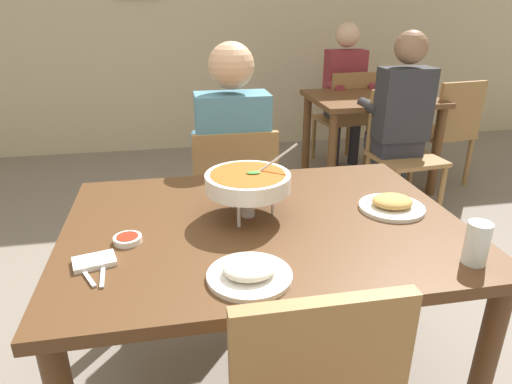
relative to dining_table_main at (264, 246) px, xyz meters
name	(u,v)px	position (x,y,z in m)	size (l,w,h in m)	color
dining_table_main	(264,246)	(0.00, 0.00, 0.00)	(1.37, 1.00, 0.77)	#51331C
chair_diner_main	(234,199)	(0.00, 0.78, -0.16)	(0.44, 0.44, 0.90)	olive
diner_main	(232,155)	(0.00, 0.82, 0.08)	(0.40, 0.45, 1.31)	#2D2D38
curry_bowl	(248,182)	(-0.05, 0.06, 0.23)	(0.33, 0.30, 0.26)	silver
rice_plate	(250,272)	(-0.11, -0.34, 0.12)	(0.24, 0.24, 0.06)	white
appetizer_plate	(392,204)	(0.49, 0.01, 0.12)	(0.24, 0.24, 0.06)	white
sauce_dish	(128,239)	(-0.46, -0.06, 0.11)	(0.09, 0.09, 0.02)	white
napkin_folded	(94,261)	(-0.55, -0.18, 0.11)	(0.12, 0.08, 0.02)	white
fork_utensil	(85,273)	(-0.57, -0.23, 0.10)	(0.01, 0.17, 0.01)	silver
spoon_utensil	(103,271)	(-0.52, -0.23, 0.10)	(0.01, 0.17, 0.01)	silver
drink_glass	(476,245)	(0.55, -0.38, 0.16)	(0.07, 0.07, 0.13)	silver
dining_table_far	(371,113)	(1.33, 2.08, -0.04)	(1.00, 0.80, 0.77)	brown
chair_bg_left	(400,145)	(1.34, 1.54, -0.16)	(0.48, 0.48, 0.90)	olive
chair_bg_middle	(346,114)	(1.31, 2.55, -0.16)	(0.48, 0.48, 0.90)	olive
chair_bg_right	(448,127)	(1.97, 1.93, -0.16)	(0.50, 0.50, 0.90)	olive
patron_bg_left	(400,114)	(1.30, 1.52, 0.08)	(0.40, 0.45, 1.31)	#2D2D38
patron_bg_middle	(346,86)	(1.33, 2.66, 0.08)	(0.40, 0.45, 1.31)	#2D2D38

